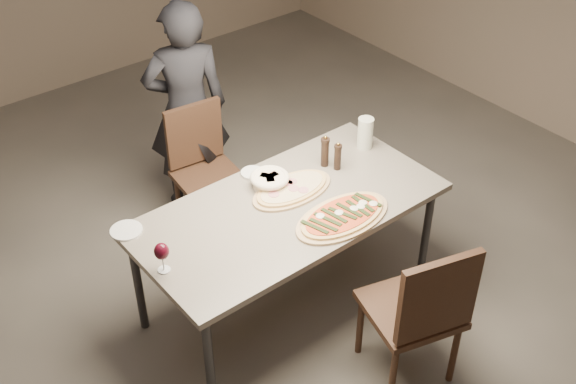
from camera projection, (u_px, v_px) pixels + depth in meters
room at (288, 107)px, 3.73m from camera, size 7.00×7.00×7.00m
dining_table at (288, 214)px, 4.16m from camera, size 1.80×0.90×0.75m
zucchini_pizza at (343, 216)px, 4.02m from camera, size 0.62×0.34×0.05m
ham_pizza at (292, 189)px, 4.22m from camera, size 0.53×0.30×0.04m
bread_basket at (270, 180)px, 4.24m from camera, size 0.23×0.23×0.08m
oil_dish at (252, 173)px, 4.37m from camera, size 0.14×0.14×0.02m
pepper_mill_left at (338, 157)px, 4.37m from camera, size 0.05×0.05×0.19m
pepper_mill_right at (325, 152)px, 4.39m from camera, size 0.05×0.05×0.21m
carafe at (365, 133)px, 4.55m from camera, size 0.10×0.10×0.21m
wine_glass at (162, 252)px, 3.62m from camera, size 0.08×0.08×0.18m
side_plate at (126, 230)px, 3.94m from camera, size 0.18×0.18×0.01m
chair_near at (421, 308)px, 3.75m from camera, size 0.58×0.58×0.98m
chair_far at (203, 162)px, 4.90m from camera, size 0.47×0.47×0.90m
diner at (187, 109)px, 4.92m from camera, size 0.67×0.57×1.57m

